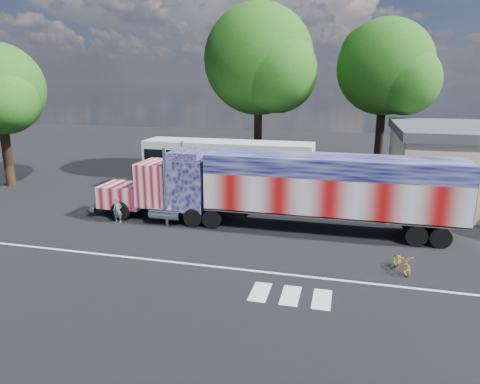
% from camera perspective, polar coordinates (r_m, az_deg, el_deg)
% --- Properties ---
extents(ground, '(100.00, 100.00, 0.00)m').
position_cam_1_polar(ground, '(22.15, -1.92, -6.68)').
color(ground, black).
extents(lane_markings, '(30.00, 2.67, 0.01)m').
position_cam_1_polar(lane_markings, '(18.40, -0.03, -11.31)').
color(lane_markings, silver).
rests_on(lane_markings, ground).
extents(semi_truck, '(20.95, 3.31, 4.47)m').
position_cam_1_polar(semi_truck, '(23.81, 5.77, 0.60)').
color(semi_truck, black).
rests_on(semi_truck, ground).
extents(coach_bus, '(12.65, 2.94, 3.68)m').
position_cam_1_polar(coach_bus, '(32.03, -1.63, 3.61)').
color(coach_bus, white).
rests_on(coach_bus, ground).
extents(woman, '(0.57, 0.41, 1.46)m').
position_cam_1_polar(woman, '(25.85, -16.00, -2.38)').
color(woman, slate).
rests_on(woman, ground).
extents(bicycle, '(1.03, 1.64, 0.81)m').
position_cam_1_polar(bicycle, '(20.09, 20.80, -8.75)').
color(bicycle, gold).
rests_on(bicycle, ground).
extents(tree_n_mid, '(9.76, 9.29, 14.39)m').
position_cam_1_polar(tree_n_mid, '(37.90, 2.73, 17.14)').
color(tree_n_mid, black).
rests_on(tree_n_mid, ground).
extents(tree_ne_a, '(8.07, 7.69, 12.92)m').
position_cam_1_polar(tree_ne_a, '(37.77, 18.98, 15.38)').
color(tree_ne_a, black).
rests_on(tree_ne_a, ground).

